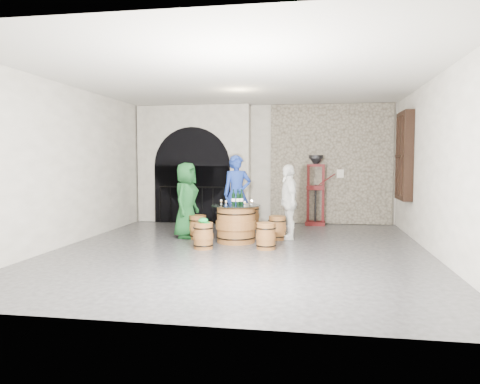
% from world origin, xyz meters
% --- Properties ---
extents(ground, '(8.00, 8.00, 0.00)m').
position_xyz_m(ground, '(0.00, 0.00, 0.00)').
color(ground, '#2B2B2D').
rests_on(ground, ground).
extents(wall_back, '(8.00, 0.00, 8.00)m').
position_xyz_m(wall_back, '(0.00, 4.00, 1.60)').
color(wall_back, beige).
rests_on(wall_back, ground).
extents(wall_front, '(8.00, 0.00, 8.00)m').
position_xyz_m(wall_front, '(0.00, -4.00, 1.60)').
color(wall_front, beige).
rests_on(wall_front, ground).
extents(wall_left, '(0.00, 8.00, 8.00)m').
position_xyz_m(wall_left, '(-3.50, 0.00, 1.60)').
color(wall_left, beige).
rests_on(wall_left, ground).
extents(wall_right, '(0.00, 8.00, 8.00)m').
position_xyz_m(wall_right, '(3.50, 0.00, 1.60)').
color(wall_right, beige).
rests_on(wall_right, ground).
extents(ceiling, '(8.00, 8.00, 0.00)m').
position_xyz_m(ceiling, '(0.00, 0.00, 3.20)').
color(ceiling, beige).
rests_on(ceiling, wall_back).
extents(stone_facing_panel, '(3.20, 0.12, 3.18)m').
position_xyz_m(stone_facing_panel, '(1.80, 3.94, 1.60)').
color(stone_facing_panel, gray).
rests_on(stone_facing_panel, ground).
extents(arched_opening, '(3.10, 0.60, 3.19)m').
position_xyz_m(arched_opening, '(-1.90, 3.74, 1.58)').
color(arched_opening, beige).
rests_on(arched_opening, ground).
extents(shuttered_window, '(0.23, 1.10, 2.00)m').
position_xyz_m(shuttered_window, '(3.38, 2.40, 1.80)').
color(shuttered_window, black).
rests_on(shuttered_window, wall_right).
extents(barrel_table, '(1.02, 1.02, 0.78)m').
position_xyz_m(barrel_table, '(-0.22, 0.79, 0.39)').
color(barrel_table, brown).
rests_on(barrel_table, ground).
extents(barrel_stool_left, '(0.40, 0.40, 0.51)m').
position_xyz_m(barrel_stool_left, '(-1.11, 1.08, 0.25)').
color(barrel_stool_left, brown).
rests_on(barrel_stool_left, ground).
extents(barrel_stool_far, '(0.40, 0.40, 0.51)m').
position_xyz_m(barrel_stool_far, '(-0.36, 1.71, 0.25)').
color(barrel_stool_far, brown).
rests_on(barrel_stool_far, ground).
extents(barrel_stool_right, '(0.40, 0.40, 0.51)m').
position_xyz_m(barrel_stool_right, '(0.60, 1.24, 0.25)').
color(barrel_stool_right, brown).
rests_on(barrel_stool_right, ground).
extents(barrel_stool_near_right, '(0.40, 0.40, 0.51)m').
position_xyz_m(barrel_stool_near_right, '(0.47, 0.15, 0.25)').
color(barrel_stool_near_right, brown).
rests_on(barrel_stool_near_right, ground).
extents(barrel_stool_near_left, '(0.40, 0.40, 0.51)m').
position_xyz_m(barrel_stool_near_left, '(-0.72, -0.01, 0.25)').
color(barrel_stool_near_left, brown).
rests_on(barrel_stool_near_left, ground).
extents(green_cap, '(0.24, 0.19, 0.10)m').
position_xyz_m(green_cap, '(-0.72, -0.01, 0.55)').
color(green_cap, '#0C8631').
rests_on(green_cap, barrel_stool_near_left).
extents(person_green, '(0.63, 0.87, 1.65)m').
position_xyz_m(person_green, '(-1.39, 1.17, 0.83)').
color(person_green, '#13471D').
rests_on(person_green, ground).
extents(person_blue, '(0.78, 0.65, 1.82)m').
position_xyz_m(person_blue, '(-0.40, 2.00, 0.91)').
color(person_blue, navy).
rests_on(person_blue, ground).
extents(person_white, '(0.63, 1.02, 1.62)m').
position_xyz_m(person_white, '(0.83, 1.37, 0.81)').
color(person_white, white).
rests_on(person_white, ground).
extents(wine_bottle_left, '(0.08, 0.08, 0.32)m').
position_xyz_m(wine_bottle_left, '(-0.27, 0.78, 0.91)').
color(wine_bottle_left, black).
rests_on(wine_bottle_left, barrel_table).
extents(wine_bottle_center, '(0.08, 0.08, 0.32)m').
position_xyz_m(wine_bottle_center, '(-0.18, 0.78, 0.91)').
color(wine_bottle_center, black).
rests_on(wine_bottle_center, barrel_table).
extents(wine_bottle_right, '(0.08, 0.08, 0.32)m').
position_xyz_m(wine_bottle_right, '(-0.11, 0.85, 0.91)').
color(wine_bottle_right, black).
rests_on(wine_bottle_right, barrel_table).
extents(tasting_glass_a, '(0.05, 0.05, 0.10)m').
position_xyz_m(tasting_glass_a, '(-0.41, 0.69, 0.83)').
color(tasting_glass_a, orange).
rests_on(tasting_glass_a, barrel_table).
extents(tasting_glass_b, '(0.05, 0.05, 0.10)m').
position_xyz_m(tasting_glass_b, '(0.11, 0.86, 0.83)').
color(tasting_glass_b, orange).
rests_on(tasting_glass_b, barrel_table).
extents(tasting_glass_c, '(0.05, 0.05, 0.10)m').
position_xyz_m(tasting_glass_c, '(-0.34, 1.00, 0.83)').
color(tasting_glass_c, orange).
rests_on(tasting_glass_c, barrel_table).
extents(tasting_glass_d, '(0.05, 0.05, 0.10)m').
position_xyz_m(tasting_glass_d, '(0.07, 0.96, 0.83)').
color(tasting_glass_d, orange).
rests_on(tasting_glass_d, barrel_table).
extents(tasting_glass_e, '(0.05, 0.05, 0.10)m').
position_xyz_m(tasting_glass_e, '(-0.00, 0.59, 0.83)').
color(tasting_glass_e, orange).
rests_on(tasting_glass_e, barrel_table).
extents(tasting_glass_f, '(0.05, 0.05, 0.10)m').
position_xyz_m(tasting_glass_f, '(-0.55, 0.87, 0.83)').
color(tasting_glass_f, orange).
rests_on(tasting_glass_f, barrel_table).
extents(side_barrel, '(0.43, 0.43, 0.57)m').
position_xyz_m(side_barrel, '(-0.21, 3.03, 0.28)').
color(side_barrel, brown).
rests_on(side_barrel, ground).
extents(corking_press, '(0.76, 0.43, 1.84)m').
position_xyz_m(corking_press, '(1.41, 3.59, 1.07)').
color(corking_press, '#510E0D').
rests_on(corking_press, ground).
extents(control_box, '(0.18, 0.10, 0.22)m').
position_xyz_m(control_box, '(2.05, 3.86, 1.35)').
color(control_box, silver).
rests_on(control_box, wall_back).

